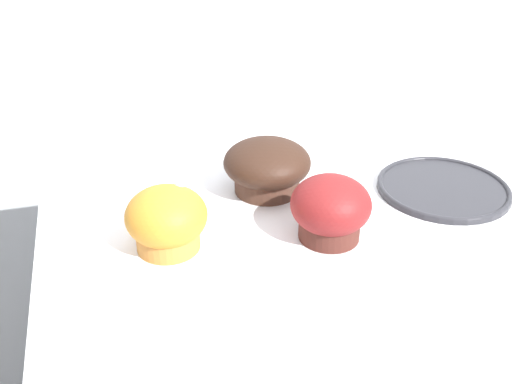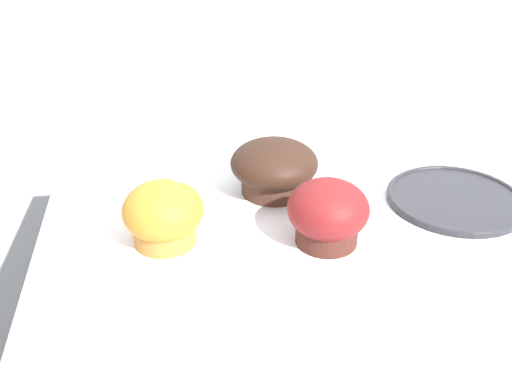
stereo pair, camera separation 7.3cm
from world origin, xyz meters
name	(u,v)px [view 1 (the left image)]	position (x,y,z in m)	size (l,w,h in m)	color
wall_back	(286,76)	(0.00, 0.60, 0.90)	(3.20, 0.10, 1.80)	#B2B7BC
muffin_front_center	(330,209)	(-0.15, -0.06, 0.96)	(0.10, 0.10, 0.08)	#50251E
muffin_back_left	(267,166)	(-0.20, 0.08, 0.96)	(0.12, 0.12, 0.07)	#482D22
muffin_back_right	(167,220)	(-0.35, -0.03, 0.96)	(0.10, 0.10, 0.08)	#CD8239
serving_plate	(443,188)	(0.04, 0.01, 0.93)	(0.18, 0.18, 0.01)	#2D2D33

